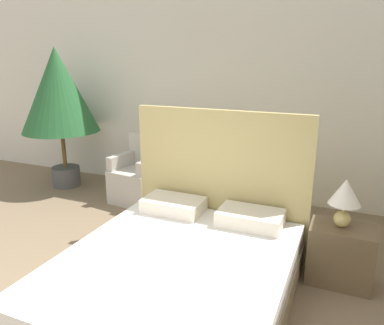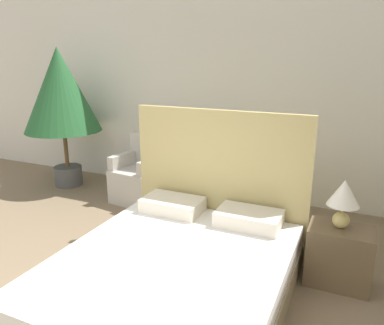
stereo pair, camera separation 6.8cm
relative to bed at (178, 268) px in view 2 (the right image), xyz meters
name	(u,v)px [view 2 (the right image)]	position (x,y,z in m)	size (l,w,h in m)	color
wall_back	(208,93)	(-0.77, 2.53, 1.18)	(10.00, 0.06, 2.90)	silver
bed	(178,268)	(0.00, 0.00, 0.00)	(1.80, 2.13, 1.46)	#8C7A5B
armchair_near_window_left	(139,180)	(-1.46, 1.72, 0.03)	(0.68, 0.64, 0.91)	#B7B2A8
armchair_near_window_right	(207,191)	(-0.44, 1.72, 0.03)	(0.62, 0.58, 0.91)	#B7B2A8
potted_palm	(61,93)	(-2.83, 1.84, 1.16)	(1.13, 1.13, 2.09)	#4C4C4C
nightstand	(339,256)	(1.20, 0.76, -0.01)	(0.54, 0.37, 0.53)	brown
table_lamp	(344,197)	(1.18, 0.77, 0.54)	(0.27, 0.27, 0.43)	tan
side_table	(171,189)	(-0.95, 1.70, -0.02)	(0.30, 0.30, 0.50)	#B7AD93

